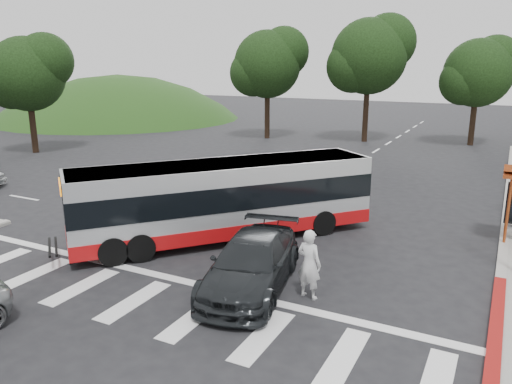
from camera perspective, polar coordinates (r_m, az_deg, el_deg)
The scene contains 12 objects.
ground at distance 18.27m, azimuth -3.47°, elevation -5.98°, with size 140.00×140.00×0.00m, color black.
curb_east at distance 23.55m, azimuth 26.66°, elevation -2.59°, with size 0.30×40.00×0.15m, color #9E9991.
curb_east_red at distance 14.19m, azimuth 25.76°, elevation -13.55°, with size 0.32×6.00×0.15m, color maroon.
hillside_nw at distance 60.82m, azimuth -15.29°, elevation 8.12°, with size 44.00×44.00×10.00m, color #1D3F14.
crosswalk_ladder at distance 14.56m, azimuth -13.75°, elevation -12.00°, with size 18.00×2.60×0.01m, color silver.
tree_north_a at distance 42.12m, azimuth 12.91°, elevation 15.01°, with size 6.60×6.15×10.17m.
tree_north_b at distance 42.82m, azimuth 24.15°, elevation 12.43°, with size 5.72×5.33×8.43m.
tree_north_c at distance 43.01m, azimuth 1.45°, elevation 14.51°, with size 6.16×5.74×9.30m.
tree_west_a at distance 39.43m, azimuth -24.57°, elevation 12.29°, with size 5.72×5.33×8.43m.
transit_bus at distance 18.49m, azimuth -3.60°, elevation -1.02°, with size 2.41×11.14×2.88m, color #B8BABD, non-canonical shape.
pedestrian at distance 14.03m, azimuth 6.09°, elevation -8.19°, with size 0.73×0.48×2.01m, color silver.
dark_sedan at distance 14.62m, azimuth -0.53°, elevation -8.18°, with size 2.13×5.24×1.52m, color black.
Camera 1 is at (8.77, -14.67, 6.45)m, focal length 35.00 mm.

